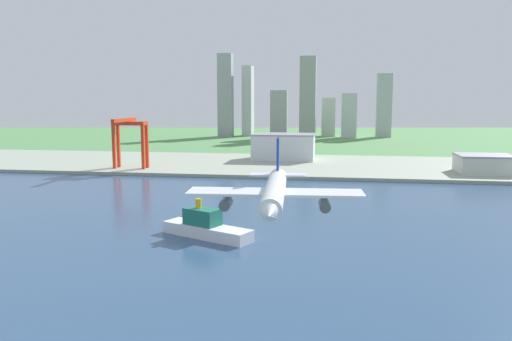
{
  "coord_description": "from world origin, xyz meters",
  "views": [
    {
      "loc": [
        11.55,
        80.21,
        54.25
      ],
      "look_at": [
        -13.04,
        234.74,
        32.29
      ],
      "focal_mm": 35.34,
      "sensor_mm": 36.0,
      "label": 1
    }
  ],
  "objects_px": {
    "warehouse_main": "(284,146)",
    "port_crane_red": "(129,132)",
    "warehouse_annex": "(484,164)",
    "airplane_landing": "(275,192)",
    "ferry_boat": "(206,227)"
  },
  "relations": [
    {
      "from": "airplane_landing",
      "to": "warehouse_main",
      "type": "distance_m",
      "value": 346.39
    },
    {
      "from": "airplane_landing",
      "to": "warehouse_main",
      "type": "relative_size",
      "value": 0.74
    },
    {
      "from": "ferry_boat",
      "to": "port_crane_red",
      "type": "bearing_deg",
      "value": 121.28
    },
    {
      "from": "ferry_boat",
      "to": "port_crane_red",
      "type": "height_order",
      "value": "port_crane_red"
    },
    {
      "from": "ferry_boat",
      "to": "port_crane_red",
      "type": "relative_size",
      "value": 0.99
    },
    {
      "from": "airplane_landing",
      "to": "ferry_boat",
      "type": "distance_m",
      "value": 107.35
    },
    {
      "from": "port_crane_red",
      "to": "warehouse_annex",
      "type": "relative_size",
      "value": 1.05
    },
    {
      "from": "airplane_landing",
      "to": "warehouse_annex",
      "type": "xyz_separation_m",
      "value": [
        116.65,
        283.15,
        -27.57
      ]
    },
    {
      "from": "warehouse_main",
      "to": "port_crane_red",
      "type": "bearing_deg",
      "value": -144.73
    },
    {
      "from": "airplane_landing",
      "to": "warehouse_main",
      "type": "bearing_deg",
      "value": 95.6
    },
    {
      "from": "ferry_boat",
      "to": "warehouse_annex",
      "type": "distance_m",
      "value": 244.52
    },
    {
      "from": "port_crane_red",
      "to": "warehouse_annex",
      "type": "height_order",
      "value": "port_crane_red"
    },
    {
      "from": "warehouse_main",
      "to": "warehouse_annex",
      "type": "distance_m",
      "value": 162.3
    },
    {
      "from": "warehouse_annex",
      "to": "warehouse_main",
      "type": "bearing_deg",
      "value": 157.98
    },
    {
      "from": "port_crane_red",
      "to": "warehouse_main",
      "type": "relative_size",
      "value": 0.73
    }
  ]
}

